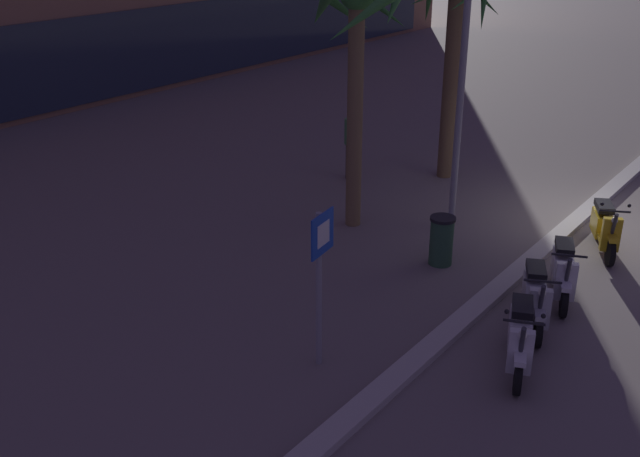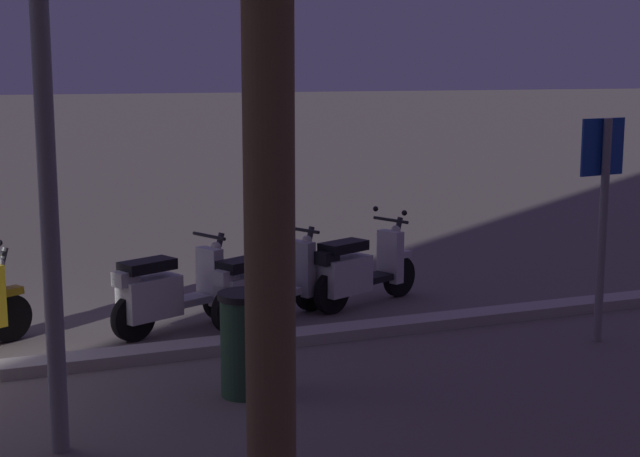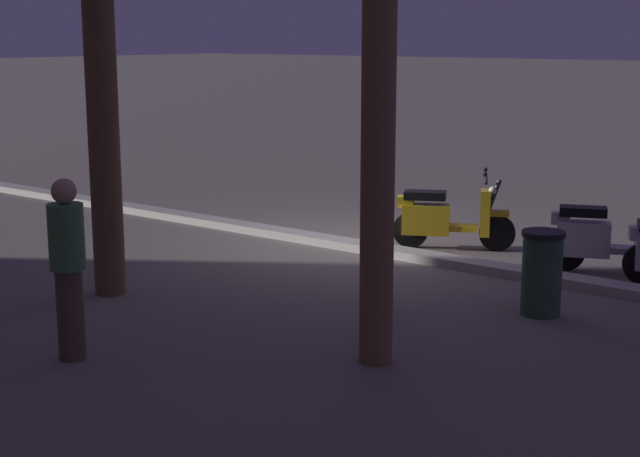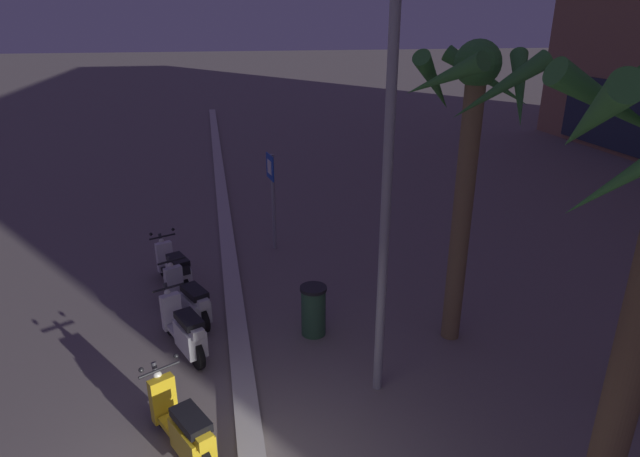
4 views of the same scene
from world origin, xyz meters
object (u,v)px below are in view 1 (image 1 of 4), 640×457
object	(u,v)px
palm_tree_mid_walkway	(456,18)
litter_bin	(441,240)
scooter_white_far_back	(563,271)
street_lamp	(466,29)
scooter_white_last_in_row	(520,336)
crossing_sign	(320,272)
scooter_yellow_lead_nearest	(604,227)
scooter_silver_mid_centre	(535,295)
pedestrian_by_palm_tree	(351,142)
palm_tree_far_corner	(357,41)

from	to	relation	value
palm_tree_mid_walkway	litter_bin	xyz separation A→B (m)	(-4.49, -2.33, -3.38)
scooter_white_far_back	street_lamp	size ratio (longest dim) A/B	0.25
scooter_white_last_in_row	scooter_white_far_back	world-z (taller)	scooter_white_last_in_row
crossing_sign	scooter_yellow_lead_nearest	bearing A→B (deg)	-16.82
scooter_silver_mid_centre	pedestrian_by_palm_tree	distance (m)	7.43
palm_tree_mid_walkway	scooter_yellow_lead_nearest	bearing A→B (deg)	-113.22
crossing_sign	street_lamp	distance (m)	6.35
scooter_white_far_back	crossing_sign	distance (m)	4.79
scooter_yellow_lead_nearest	street_lamp	size ratio (longest dim) A/B	0.24
scooter_white_last_in_row	pedestrian_by_palm_tree	size ratio (longest dim) A/B	0.95
scooter_silver_mid_centre	palm_tree_mid_walkway	world-z (taller)	palm_tree_mid_walkway
pedestrian_by_palm_tree	scooter_white_far_back	bearing A→B (deg)	-113.33
palm_tree_mid_walkway	litter_bin	world-z (taller)	palm_tree_mid_walkway
scooter_white_last_in_row	palm_tree_far_corner	distance (m)	6.61
crossing_sign	palm_tree_far_corner	world-z (taller)	palm_tree_far_corner
scooter_white_far_back	crossing_sign	size ratio (longest dim) A/B	0.69
scooter_silver_mid_centre	street_lamp	xyz separation A→B (m)	(2.62, 2.90, 3.63)
scooter_white_last_in_row	scooter_silver_mid_centre	distance (m)	1.38
palm_tree_far_corner	crossing_sign	bearing A→B (deg)	-150.48
palm_tree_mid_walkway	pedestrian_by_palm_tree	size ratio (longest dim) A/B	2.97
litter_bin	scooter_yellow_lead_nearest	bearing A→B (deg)	-40.98
scooter_white_last_in_row	scooter_yellow_lead_nearest	size ratio (longest dim) A/B	1.03
scooter_white_far_back	palm_tree_mid_walkway	xyz separation A→B (m)	(4.31, 4.58, 3.40)
scooter_silver_mid_centre	crossing_sign	world-z (taller)	crossing_sign
street_lamp	pedestrian_by_palm_tree	bearing A→B (deg)	70.41
pedestrian_by_palm_tree	palm_tree_far_corner	bearing A→B (deg)	-143.57
scooter_white_far_back	pedestrian_by_palm_tree	bearing A→B (deg)	66.67
scooter_silver_mid_centre	palm_tree_mid_walkway	distance (m)	7.85
scooter_yellow_lead_nearest	street_lamp	distance (m)	4.70
palm_tree_far_corner	pedestrian_by_palm_tree	world-z (taller)	palm_tree_far_corner
pedestrian_by_palm_tree	litter_bin	size ratio (longest dim) A/B	1.85
pedestrian_by_palm_tree	litter_bin	bearing A→B (deg)	-125.39
scooter_white_last_in_row	palm_tree_mid_walkway	bearing A→B (deg)	35.75
scooter_white_far_back	street_lamp	bearing A→B (deg)	62.53
scooter_yellow_lead_nearest	street_lamp	world-z (taller)	street_lamp
scooter_white_last_in_row	street_lamp	bearing A→B (deg)	38.99
crossing_sign	palm_tree_far_corner	bearing A→B (deg)	29.52
palm_tree_far_corner	palm_tree_mid_walkway	bearing A→B (deg)	-1.08
scooter_white_last_in_row	street_lamp	distance (m)	6.25
scooter_white_last_in_row	scooter_white_far_back	size ratio (longest dim) A/B	1.01
scooter_silver_mid_centre	scooter_white_far_back	world-z (taller)	same
scooter_white_far_back	palm_tree_mid_walkway	size ratio (longest dim) A/B	0.32
crossing_sign	litter_bin	size ratio (longest dim) A/B	2.53
scooter_yellow_lead_nearest	crossing_sign	xyz separation A→B (m)	(-6.57, 1.99, 1.05)
scooter_silver_mid_centre	litter_bin	world-z (taller)	scooter_silver_mid_centre
scooter_white_far_back	scooter_yellow_lead_nearest	size ratio (longest dim) A/B	1.03
crossing_sign	street_lamp	world-z (taller)	street_lamp
palm_tree_far_corner	street_lamp	world-z (taller)	street_lamp
scooter_white_last_in_row	street_lamp	size ratio (longest dim) A/B	0.25
scooter_silver_mid_centre	street_lamp	size ratio (longest dim) A/B	0.25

